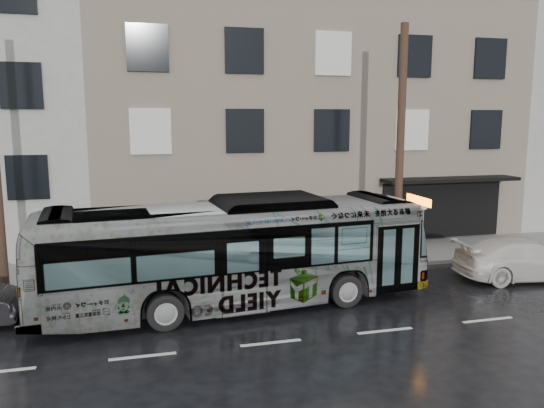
{
  "coord_description": "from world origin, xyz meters",
  "views": [
    {
      "loc": [
        -3.13,
        -14.97,
        5.68
      ],
      "look_at": [
        1.3,
        2.5,
        2.79
      ],
      "focal_mm": 35.0,
      "sensor_mm": 36.0,
      "label": 1
    }
  ],
  "objects_px": {
    "utility_pole_front": "(400,147)",
    "sign_post": "(422,231)",
    "bus": "(235,253)",
    "white_sedan": "(524,259)"
  },
  "relations": [
    {
      "from": "sign_post",
      "to": "utility_pole_front",
      "type": "bearing_deg",
      "value": 180.0
    },
    {
      "from": "utility_pole_front",
      "to": "bus",
      "type": "bearing_deg",
      "value": -157.46
    },
    {
      "from": "utility_pole_front",
      "to": "bus",
      "type": "distance_m",
      "value": 8.03
    },
    {
      "from": "utility_pole_front",
      "to": "sign_post",
      "type": "bearing_deg",
      "value": 0.0
    },
    {
      "from": "bus",
      "to": "white_sedan",
      "type": "distance_m",
      "value": 10.6
    },
    {
      "from": "sign_post",
      "to": "white_sedan",
      "type": "bearing_deg",
      "value": -45.47
    },
    {
      "from": "utility_pole_front",
      "to": "white_sedan",
      "type": "relative_size",
      "value": 1.81
    },
    {
      "from": "bus",
      "to": "white_sedan",
      "type": "height_order",
      "value": "bus"
    },
    {
      "from": "sign_post",
      "to": "white_sedan",
      "type": "distance_m",
      "value": 3.73
    },
    {
      "from": "sign_post",
      "to": "bus",
      "type": "xyz_separation_m",
      "value": [
        -7.98,
        -2.86,
        0.32
      ]
    }
  ]
}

